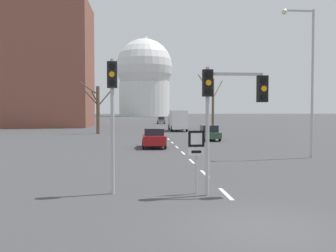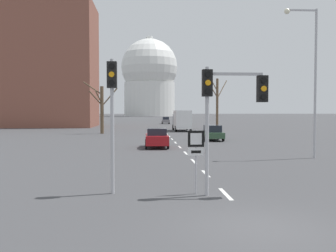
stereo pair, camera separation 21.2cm
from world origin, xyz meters
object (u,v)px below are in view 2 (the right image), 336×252
Objects in this scene: traffic_signal_near_left at (112,100)px; sedan_near_right at (166,120)px; route_sign_post at (196,150)px; sedan_mid_centre at (157,138)px; delivery_truck at (182,120)px; street_lamp_right at (310,69)px; traffic_signal_centre_tall at (227,98)px; sedan_near_left at (212,133)px.

sedan_near_right is (6.21, 75.17, -2.63)m from traffic_signal_near_left.
sedan_mid_centre is (-0.88, 17.50, -0.80)m from route_sign_post.
street_lamp_right is at bearing -81.51° from delivery_truck.
traffic_signal_centre_tall is at bearing -7.51° from traffic_signal_near_left.
route_sign_post is at bearing 164.66° from traffic_signal_centre_tall.
street_lamp_right is at bearing 53.05° from traffic_signal_centre_tall.
traffic_signal_near_left is 3.59m from route_sign_post.
sedan_near_right is (-1.99, 50.68, 0.05)m from sedan_near_left.
traffic_signal_near_left is at bearing -99.07° from delivery_truck.
sedan_near_left is at bearing 103.85° from street_lamp_right.
street_lamp_right reaches higher than route_sign_post.
traffic_signal_near_left is 0.52× the size of street_lamp_right.
traffic_signal_centre_tall reaches higher than sedan_mid_centre.
sedan_mid_centre is (-6.01, -7.24, 0.03)m from sedan_near_left.
street_lamp_right is at bearing -85.08° from sedan_near_right.
traffic_signal_centre_tall reaches higher than sedan_near_left.
delivery_truck reaches higher than sedan_near_left.
route_sign_post is 0.58× the size of sedan_near_left.
sedan_near_left is at bearing -87.75° from sedan_near_right.
traffic_signal_near_left is 15.48m from street_lamp_right.
sedan_near_left is 1.00× the size of sedan_mid_centre.
sedan_near_left is (4.05, 25.03, -2.73)m from traffic_signal_centre_tall.
route_sign_post is at bearing -101.71° from sedan_near_left.
traffic_signal_near_left is 17.58m from sedan_mid_centre.
delivery_truck is at bearing 79.72° from sedan_mid_centre.
sedan_near_left is at bearing 50.30° from sedan_mid_centre.
sedan_near_left is 18.64m from delivery_truck.
sedan_near_right is (3.13, 75.42, -0.78)m from route_sign_post.
route_sign_post is at bearing -4.68° from traffic_signal_near_left.
traffic_signal_near_left is 43.64m from delivery_truck.
traffic_signal_centre_tall is 1.18× the size of sedan_near_right.
sedan_near_left is 1.04× the size of sedan_near_right.
route_sign_post is 17.54m from sedan_mid_centre.
street_lamp_right is 65.91m from sedan_near_right.
traffic_signal_near_left is 75.47m from sedan_near_right.
sedan_near_right reaches higher than sedan_mid_centre.
sedan_near_right is at bearing 92.25° from sedan_near_left.
street_lamp_right reaches higher than traffic_signal_near_left.
sedan_mid_centre is (-4.02, -57.92, -0.02)m from sedan_near_right.
sedan_near_right is (2.06, 75.71, -2.68)m from traffic_signal_centre_tall.
traffic_signal_near_left reaches higher than sedan_near_left.
street_lamp_right is 13.23m from sedan_mid_centre.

